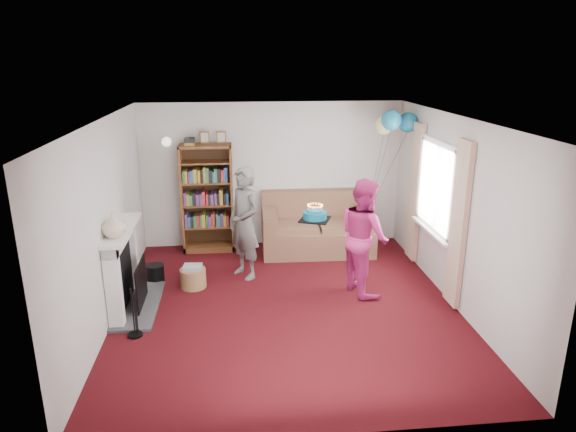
{
  "coord_description": "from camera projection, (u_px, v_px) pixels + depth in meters",
  "views": [
    {
      "loc": [
        -0.63,
        -6.22,
        3.23
      ],
      "look_at": [
        0.08,
        0.6,
        1.09
      ],
      "focal_mm": 32.0,
      "sensor_mm": 36.0,
      "label": 1
    }
  ],
  "objects": [
    {
      "name": "wall_back",
      "position": [
        272.0,
        175.0,
        8.94
      ],
      "size": [
        4.5,
        0.02,
        2.5
      ],
      "primitive_type": "cube",
      "color": "silver",
      "rests_on": "ground"
    },
    {
      "name": "ground",
      "position": [
        287.0,
        306.0,
        6.93
      ],
      "size": [
        5.0,
        5.0,
        0.0
      ],
      "primitive_type": "plane",
      "color": "#37080E",
      "rests_on": "ground"
    },
    {
      "name": "wicker_basket",
      "position": [
        193.0,
        277.0,
        7.46
      ],
      "size": [
        0.37,
        0.37,
        0.34
      ],
      "rotation": [
        0.0,
        0.0,
        -0.08
      ],
      "color": "#9F7B4A",
      "rests_on": "ground"
    },
    {
      "name": "mantel_vase",
      "position": [
        114.0,
        225.0,
        6.19
      ],
      "size": [
        0.37,
        0.37,
        0.31
      ],
      "primitive_type": "imported",
      "rotation": [
        0.0,
        0.0,
        -0.31
      ],
      "color": "beige",
      "rests_on": "fireplace"
    },
    {
      "name": "wall_left",
      "position": [
        105.0,
        224.0,
        6.33
      ],
      "size": [
        0.02,
        5.0,
        2.5
      ],
      "primitive_type": "cube",
      "color": "silver",
      "rests_on": "ground"
    },
    {
      "name": "birthday_cake",
      "position": [
        315.0,
        215.0,
        7.18
      ],
      "size": [
        0.39,
        0.39,
        0.22
      ],
      "rotation": [
        0.0,
        0.0,
        -0.39
      ],
      "color": "black",
      "rests_on": "ground"
    },
    {
      "name": "wall_sconce",
      "position": [
        167.0,
        142.0,
        8.44
      ],
      "size": [
        0.16,
        0.23,
        0.16
      ],
      "color": "gold",
      "rests_on": "ground"
    },
    {
      "name": "fireplace",
      "position": [
        128.0,
        272.0,
        6.75
      ],
      "size": [
        0.55,
        1.8,
        1.12
      ],
      "color": "#3F3F42",
      "rests_on": "ground"
    },
    {
      "name": "person_striped",
      "position": [
        244.0,
        223.0,
        7.63
      ],
      "size": [
        0.69,
        0.74,
        1.7
      ],
      "primitive_type": "imported",
      "rotation": [
        0.0,
        0.0,
        -0.95
      ],
      "color": "black",
      "rests_on": "ground"
    },
    {
      "name": "balloons",
      "position": [
        394.0,
        123.0,
        8.13
      ],
      "size": [
        0.74,
        0.7,
        1.75
      ],
      "color": "#3F3F3F",
      "rests_on": "ground"
    },
    {
      "name": "person_magenta",
      "position": [
        364.0,
        236.0,
        7.15
      ],
      "size": [
        0.81,
        0.94,
        1.65
      ],
      "primitive_type": "imported",
      "rotation": [
        0.0,
        0.0,
        1.84
      ],
      "color": "#BE266E",
      "rests_on": "ground"
    },
    {
      "name": "wall_right",
      "position": [
        457.0,
        213.0,
        6.78
      ],
      "size": [
        0.02,
        5.0,
        2.5
      ],
      "primitive_type": "cube",
      "color": "silver",
      "rests_on": "ground"
    },
    {
      "name": "bookcase",
      "position": [
        207.0,
        199.0,
        8.73
      ],
      "size": [
        0.87,
        0.42,
        2.05
      ],
      "color": "#472B14",
      "rests_on": "ground"
    },
    {
      "name": "window_bay",
      "position": [
        435.0,
        204.0,
        7.36
      ],
      "size": [
        0.14,
        2.02,
        2.2
      ],
      "color": "white",
      "rests_on": "ground"
    },
    {
      "name": "ceiling",
      "position": [
        287.0,
        119.0,
        6.18
      ],
      "size": [
        4.5,
        5.0,
        0.01
      ],
      "primitive_type": "cube",
      "color": "white",
      "rests_on": "wall_back"
    },
    {
      "name": "sofa",
      "position": [
        317.0,
        229.0,
        8.86
      ],
      "size": [
        1.87,
        0.99,
        0.99
      ],
      "rotation": [
        0.0,
        0.0,
        -0.03
      ],
      "color": "brown",
      "rests_on": "ground"
    }
  ]
}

